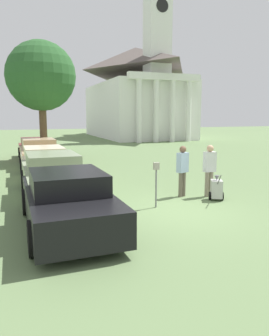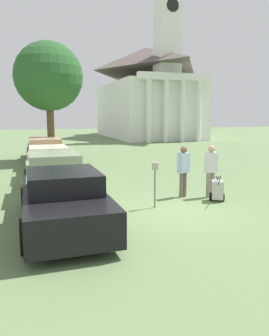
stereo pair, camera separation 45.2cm
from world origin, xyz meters
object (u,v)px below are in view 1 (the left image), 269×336
object	(u,v)px
parking_meter	(156,176)
person_worker	(182,168)
person_supervisor	(210,167)
equipment_cart	(216,189)
parked_car_tan	(39,154)
church	(136,90)
parked_car_sage	(52,176)
parked_car_black	(67,201)
parked_car_maroon	(35,150)
parked_car_cream	(44,164)

from	to	relation	value
parking_meter	person_worker	bearing A→B (deg)	34.37
person_supervisor	equipment_cart	size ratio (longest dim) A/B	1.82
parked_car_tan	church	distance (m)	26.37
parked_car_sage	parked_car_black	bearing A→B (deg)	-90.87
parked_car_tan	parked_car_maroon	world-z (taller)	parked_car_tan
parked_car_black	church	world-z (taller)	church
parked_car_maroon	parked_car_cream	bearing A→B (deg)	-90.87
parked_car_black	parked_car_tan	size ratio (longest dim) A/B	1.02
person_supervisor	church	world-z (taller)	church
equipment_cart	parked_car_cream	bearing A→B (deg)	156.01
parking_meter	person_worker	world-z (taller)	person_worker
parked_car_black	parked_car_sage	bearing A→B (deg)	89.13
person_supervisor	parked_car_tan	bearing A→B (deg)	-59.84
parked_car_black	person_supervisor	world-z (taller)	person_supervisor
parked_car_tan	parking_meter	world-z (taller)	parked_car_tan
parking_meter	person_supervisor	xyz separation A→B (m)	(2.32, 0.67, 0.06)
parked_car_tan	equipment_cart	distance (m)	10.60
parked_car_black	church	distance (m)	35.43
parked_car_maroon	church	size ratio (longest dim) A/B	0.22
parking_meter	church	world-z (taller)	church
person_worker	church	bearing A→B (deg)	-130.15
parked_car_black	parked_car_cream	distance (m)	6.95
person_worker	parked_car_black	bearing A→B (deg)	1.13
person_worker	church	world-z (taller)	church
parked_car_maroon	church	world-z (taller)	church
parked_car_maroon	church	xyz separation A→B (m)	(13.72, 18.57, 5.38)
parked_car_tan	equipment_cart	size ratio (longest dim) A/B	4.82
parked_car_maroon	parking_meter	xyz separation A→B (m)	(2.85, -12.73, 0.32)
parked_car_cream	parked_car_sage	bearing A→B (deg)	-90.87
parking_meter	parked_car_sage	bearing A→B (deg)	138.27
church	parking_meter	bearing A→B (deg)	-109.15
parked_car_black	parked_car_maroon	xyz separation A→B (m)	(0.00, 13.66, -0.04)
parked_car_black	person_worker	xyz separation A→B (m)	(4.28, 1.90, 0.32)
person_supervisor	church	size ratio (longest dim) A/B	0.08
parked_car_maroon	parking_meter	world-z (taller)	parking_meter
parked_car_maroon	parked_car_black	bearing A→B (deg)	-90.87
parked_car_maroon	equipment_cart	bearing A→B (deg)	-68.73
parked_car_sage	church	bearing A→B (deg)	63.62
parked_car_tan	person_worker	distance (m)	9.46
parked_car_sage	person_worker	size ratio (longest dim) A/B	2.97
parked_car_sage	parked_car_cream	distance (m)	3.48
parked_car_sage	parked_car_tan	distance (m)	6.86
parked_car_cream	parked_car_maroon	bearing A→B (deg)	89.13
parked_car_cream	person_supervisor	size ratio (longest dim) A/B	2.89
parked_car_cream	equipment_cart	bearing A→B (deg)	-49.86
parked_car_tan	parked_car_cream	bearing A→B (deg)	-90.87
parked_car_sage	church	size ratio (longest dim) A/B	0.22
parked_car_cream	person_worker	distance (m)	6.63
parked_car_maroon	equipment_cart	distance (m)	13.61
person_supervisor	equipment_cart	distance (m)	0.86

